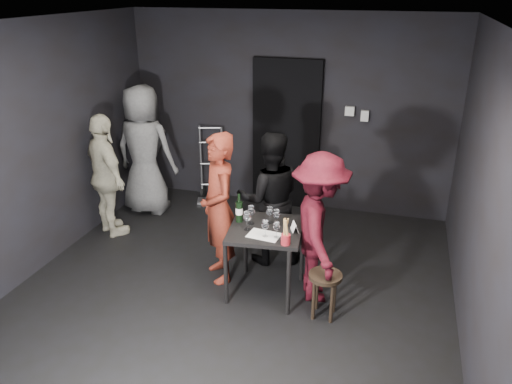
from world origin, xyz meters
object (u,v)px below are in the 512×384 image
(man_maroon, at_px, (319,226))
(hand_truck, at_px, (212,187))
(server_red, at_px, (219,202))
(wine_bottle, at_px, (239,211))
(stool, at_px, (325,283))
(bystander_grey, at_px, (143,138))
(tasting_table, at_px, (266,237))
(woman_black, at_px, (270,197))
(breadstick_cup, at_px, (286,232))
(bystander_cream, at_px, (106,173))

(man_maroon, bearing_deg, hand_truck, 26.24)
(server_red, height_order, wine_bottle, server_red)
(stool, bearing_deg, server_red, 162.38)
(server_red, xyz_separation_m, wine_bottle, (0.25, -0.08, -0.04))
(man_maroon, distance_m, bystander_grey, 3.02)
(tasting_table, relative_size, woman_black, 0.47)
(tasting_table, bearing_deg, breadstick_cup, -44.87)
(hand_truck, xyz_separation_m, man_maroon, (1.94, -2.00, 0.60))
(bystander_grey, bearing_deg, wine_bottle, 145.08)
(bystander_grey, distance_m, wine_bottle, 2.34)
(bystander_cream, relative_size, wine_bottle, 5.46)
(hand_truck, relative_size, server_red, 0.62)
(breadstick_cup, bearing_deg, hand_truck, 125.60)
(stool, bearing_deg, wine_bottle, 162.50)
(bystander_cream, bearing_deg, wine_bottle, -163.02)
(server_red, height_order, woman_black, server_red)
(stool, height_order, wine_bottle, wine_bottle)
(hand_truck, height_order, bystander_grey, bystander_grey)
(bystander_cream, bearing_deg, tasting_table, -162.21)
(woman_black, xyz_separation_m, breadstick_cup, (0.41, -0.93, 0.08))
(tasting_table, relative_size, breadstick_cup, 2.67)
(bystander_cream, bearing_deg, man_maroon, -157.34)
(tasting_table, height_order, breadstick_cup, breadstick_cup)
(stool, relative_size, breadstick_cup, 1.67)
(server_red, xyz_separation_m, woman_black, (0.42, 0.52, -0.10))
(man_maroon, xyz_separation_m, wine_bottle, (-0.83, -0.03, 0.06))
(tasting_table, bearing_deg, wine_bottle, 168.07)
(tasting_table, xyz_separation_m, wine_bottle, (-0.30, 0.06, 0.22))
(tasting_table, xyz_separation_m, man_maroon, (0.53, 0.09, 0.15))
(hand_truck, bearing_deg, stool, -66.01)
(stool, height_order, man_maroon, man_maroon)
(bystander_grey, bearing_deg, breadstick_cup, 146.73)
(wine_bottle, bearing_deg, breadstick_cup, -30.23)
(wine_bottle, bearing_deg, server_red, 161.93)
(hand_truck, distance_m, tasting_table, 2.56)
(server_red, bearing_deg, man_maroon, 50.70)
(hand_truck, bearing_deg, tasting_table, -73.59)
(tasting_table, relative_size, man_maroon, 0.47)
(server_red, distance_m, breadstick_cup, 0.92)
(bystander_cream, bearing_deg, server_red, -163.04)
(server_red, relative_size, bystander_grey, 0.84)
(hand_truck, distance_m, stool, 3.12)
(hand_truck, distance_m, server_red, 2.24)
(bystander_cream, height_order, wine_bottle, bystander_cream)
(man_maroon, distance_m, bystander_cream, 2.86)
(bystander_grey, bearing_deg, hand_truck, -137.39)
(man_maroon, bearing_deg, server_red, 69.03)
(hand_truck, distance_m, woman_black, 2.01)
(breadstick_cup, bearing_deg, tasting_table, 135.13)
(tasting_table, height_order, woman_black, woman_black)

